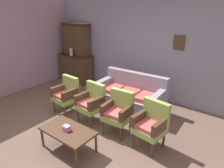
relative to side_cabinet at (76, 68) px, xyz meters
name	(u,v)px	position (x,y,z in m)	size (l,w,h in m)	color
ground_plane	(81,136)	(2.47, -2.25, -0.47)	(7.68, 7.68, 0.00)	brown
wall_back_with_decor	(147,50)	(2.48, 0.38, 0.88)	(6.40, 0.09, 2.70)	gray
side_cabinet	(76,68)	(0.00, 0.00, 0.00)	(1.16, 0.55, 0.93)	#472D1E
cabinet_upper_hutch	(76,39)	(0.00, 0.08, 0.98)	(0.99, 0.38, 1.03)	#472D1E
vase_on_cabinet	(71,52)	(0.00, -0.18, 0.59)	(0.11, 0.11, 0.26)	tan
floral_couch	(130,97)	(2.62, -0.61, -0.14)	(1.75, 0.88, 0.90)	gray
armchair_near_couch_end	(66,93)	(1.47, -1.72, 0.03)	(0.55, 0.52, 0.90)	#849947
armchair_near_cabinet	(91,101)	(2.26, -1.68, 0.03)	(0.55, 0.53, 0.90)	#849947
armchair_by_doorway	(118,111)	(2.98, -1.66, 0.03)	(0.55, 0.52, 0.90)	#849947
armchair_row_middle	(151,123)	(3.74, -1.68, 0.03)	(0.57, 0.54, 0.90)	#849947
coffee_table	(68,132)	(2.59, -2.67, -0.09)	(1.00, 0.56, 0.42)	#472D1E
book_stack_on_table	(67,128)	(2.59, -2.68, 0.00)	(0.15, 0.10, 0.09)	pink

